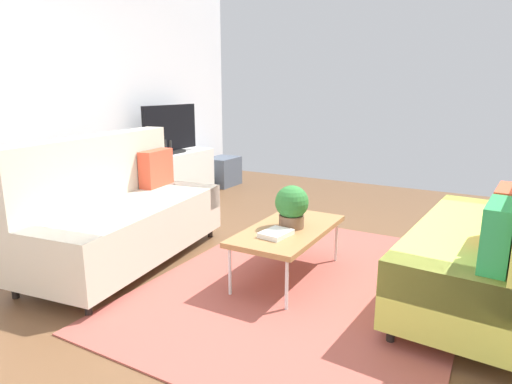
{
  "coord_description": "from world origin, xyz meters",
  "views": [
    {
      "loc": [
        -3.0,
        -1.43,
        1.5
      ],
      "look_at": [
        0.1,
        0.33,
        0.65
      ],
      "focal_mm": 30.77,
      "sensor_mm": 36.0,
      "label": 1
    }
  ],
  "objects_px": {
    "table_book_0": "(276,233)",
    "bottle_1": "(165,147)",
    "tv": "(170,130)",
    "vase_0": "(136,154)",
    "couch_beige": "(121,213)",
    "bottle_2": "(170,147)",
    "couch_green": "(493,245)",
    "storage_trunk": "(223,171)",
    "vase_1": "(145,151)",
    "bottle_0": "(160,149)",
    "coffee_table": "(288,231)",
    "tv_console": "(171,177)",
    "potted_plant": "(292,205)"
  },
  "relations": [
    {
      "from": "tv_console",
      "to": "vase_1",
      "type": "bearing_deg",
      "value": 173.26
    },
    {
      "from": "bottle_1",
      "to": "vase_0",
      "type": "bearing_deg",
      "value": 168.07
    },
    {
      "from": "vase_0",
      "to": "bottle_0",
      "type": "distance_m",
      "value": 0.34
    },
    {
      "from": "coffee_table",
      "to": "potted_plant",
      "type": "distance_m",
      "value": 0.21
    },
    {
      "from": "bottle_2",
      "to": "vase_0",
      "type": "bearing_deg",
      "value": 170.35
    },
    {
      "from": "couch_green",
      "to": "vase_1",
      "type": "relative_size",
      "value": 12.35
    },
    {
      "from": "storage_trunk",
      "to": "potted_plant",
      "type": "xyz_separation_m",
      "value": [
        -2.6,
        -2.4,
        0.38
      ]
    },
    {
      "from": "table_book_0",
      "to": "bottle_2",
      "type": "xyz_separation_m",
      "value": [
        1.69,
        2.45,
        0.29
      ]
    },
    {
      "from": "vase_1",
      "to": "potted_plant",
      "type": "bearing_deg",
      "value": -112.91
    },
    {
      "from": "couch_green",
      "to": "bottle_1",
      "type": "height_order",
      "value": "couch_green"
    },
    {
      "from": "couch_beige",
      "to": "bottle_1",
      "type": "distance_m",
      "value": 2.06
    },
    {
      "from": "couch_green",
      "to": "storage_trunk",
      "type": "relative_size",
      "value": 3.76
    },
    {
      "from": "tv",
      "to": "vase_0",
      "type": "xyz_separation_m",
      "value": [
        -0.58,
        0.07,
        -0.25
      ]
    },
    {
      "from": "tv",
      "to": "storage_trunk",
      "type": "height_order",
      "value": "tv"
    },
    {
      "from": "coffee_table",
      "to": "bottle_0",
      "type": "bearing_deg",
      "value": 62.51
    },
    {
      "from": "coffee_table",
      "to": "vase_1",
      "type": "bearing_deg",
      "value": 66.48
    },
    {
      "from": "coffee_table",
      "to": "vase_0",
      "type": "height_order",
      "value": "vase_0"
    },
    {
      "from": "tv",
      "to": "couch_green",
      "type": "bearing_deg",
      "value": -107.82
    },
    {
      "from": "couch_green",
      "to": "vase_1",
      "type": "xyz_separation_m",
      "value": [
        0.82,
        3.95,
        0.27
      ]
    },
    {
      "from": "couch_beige",
      "to": "coffee_table",
      "type": "distance_m",
      "value": 1.48
    },
    {
      "from": "couch_green",
      "to": "table_book_0",
      "type": "bearing_deg",
      "value": 113.63
    },
    {
      "from": "tv",
      "to": "vase_1",
      "type": "height_order",
      "value": "tv"
    },
    {
      "from": "coffee_table",
      "to": "table_book_0",
      "type": "distance_m",
      "value": 0.22
    },
    {
      "from": "storage_trunk",
      "to": "vase_1",
      "type": "height_order",
      "value": "vase_1"
    },
    {
      "from": "couch_beige",
      "to": "tv_console",
      "type": "relative_size",
      "value": 1.42
    },
    {
      "from": "tv",
      "to": "table_book_0",
      "type": "relative_size",
      "value": 4.17
    },
    {
      "from": "couch_beige",
      "to": "bottle_2",
      "type": "bearing_deg",
      "value": -158.72
    },
    {
      "from": "tv",
      "to": "bottle_1",
      "type": "relative_size",
      "value": 4.89
    },
    {
      "from": "couch_green",
      "to": "tv_console",
      "type": "xyz_separation_m",
      "value": [
        1.25,
        3.9,
        -0.13
      ]
    },
    {
      "from": "vase_1",
      "to": "vase_0",
      "type": "bearing_deg",
      "value": 180.0
    },
    {
      "from": "coffee_table",
      "to": "bottle_0",
      "type": "distance_m",
      "value": 2.77
    },
    {
      "from": "storage_trunk",
      "to": "bottle_2",
      "type": "bearing_deg",
      "value": 177.02
    },
    {
      "from": "couch_green",
      "to": "bottle_1",
      "type": "xyz_separation_m",
      "value": [
        1.09,
        3.86,
        0.3
      ]
    },
    {
      "from": "tv_console",
      "to": "tv",
      "type": "xyz_separation_m",
      "value": [
        0.0,
        -0.02,
        0.63
      ]
    },
    {
      "from": "bottle_2",
      "to": "tv",
      "type": "bearing_deg",
      "value": 21.49
    },
    {
      "from": "couch_green",
      "to": "tv",
      "type": "distance_m",
      "value": 4.11
    },
    {
      "from": "storage_trunk",
      "to": "vase_1",
      "type": "bearing_deg",
      "value": 174.38
    },
    {
      "from": "vase_1",
      "to": "tv_console",
      "type": "bearing_deg",
      "value": -6.74
    },
    {
      "from": "table_book_0",
      "to": "couch_green",
      "type": "bearing_deg",
      "value": -70.68
    },
    {
      "from": "couch_beige",
      "to": "bottle_0",
      "type": "distance_m",
      "value": 1.98
    },
    {
      "from": "bottle_0",
      "to": "bottle_2",
      "type": "bearing_deg",
      "value": 0.0
    },
    {
      "from": "tv_console",
      "to": "potted_plant",
      "type": "bearing_deg",
      "value": -120.99
    },
    {
      "from": "vase_1",
      "to": "bottle_2",
      "type": "bearing_deg",
      "value": -13.59
    },
    {
      "from": "bottle_1",
      "to": "storage_trunk",
      "type": "bearing_deg",
      "value": -2.74
    },
    {
      "from": "couch_beige",
      "to": "couch_green",
      "type": "relative_size",
      "value": 1.02
    },
    {
      "from": "tv",
      "to": "storage_trunk",
      "type": "relative_size",
      "value": 1.92
    },
    {
      "from": "couch_green",
      "to": "vase_0",
      "type": "height_order",
      "value": "couch_green"
    },
    {
      "from": "tv_console",
      "to": "bottle_2",
      "type": "relative_size",
      "value": 7.66
    },
    {
      "from": "table_book_0",
      "to": "bottle_1",
      "type": "height_order",
      "value": "bottle_1"
    },
    {
      "from": "tv",
      "to": "bottle_0",
      "type": "xyz_separation_m",
      "value": [
        -0.25,
        -0.02,
        -0.23
      ]
    }
  ]
}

